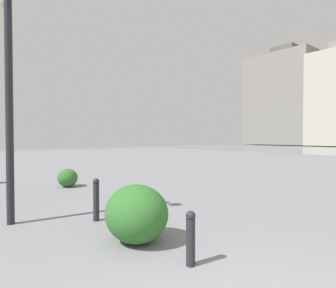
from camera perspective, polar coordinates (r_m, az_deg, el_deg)
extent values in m
cube|color=gray|center=(73.62, 22.65, 8.08)|extent=(15.52, 12.44, 20.81)
cube|color=#55524E|center=(75.88, 22.74, 16.81)|extent=(5.59, 4.48, 2.40)
cylinder|color=#232328|center=(6.21, -29.52, 5.87)|extent=(0.14, 0.14, 4.37)
cylinder|color=#232328|center=(6.71, -29.75, 23.92)|extent=(0.70, 0.06, 0.06)
sphere|color=#EAEACC|center=(7.06, -30.27, 23.43)|extent=(0.28, 0.28, 0.28)
cylinder|color=#232328|center=(3.90, 4.61, -19.25)|extent=(0.12, 0.12, 0.62)
sphere|color=#232328|center=(3.79, 4.62, -14.30)|extent=(0.13, 0.13, 0.13)
cylinder|color=#232328|center=(5.94, -14.37, -11.36)|extent=(0.12, 0.12, 0.75)
sphere|color=#232328|center=(5.86, -14.39, -7.39)|extent=(0.13, 0.13, 0.13)
ellipsoid|color=#2D6628|center=(10.17, -19.71, -6.48)|extent=(0.72, 0.65, 0.61)
ellipsoid|color=#2D6628|center=(4.65, -6.42, -13.84)|extent=(1.09, 0.98, 0.92)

